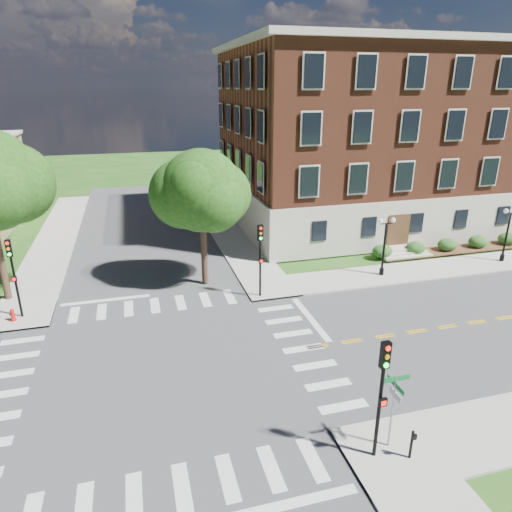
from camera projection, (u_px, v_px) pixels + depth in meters
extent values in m
plane|color=#1A4A15|center=(165.00, 370.00, 22.16)|extent=(160.00, 160.00, 0.00)
cube|color=#3D3D3F|center=(165.00, 370.00, 22.16)|extent=(90.00, 12.00, 0.01)
cube|color=#3D3D3F|center=(165.00, 370.00, 22.16)|extent=(12.00, 90.00, 0.01)
cube|color=#9E9B93|center=(461.00, 266.00, 34.85)|extent=(34.00, 3.50, 0.12)
cube|color=#9E9B93|center=(225.00, 226.00, 44.84)|extent=(3.50, 34.00, 0.12)
cube|color=#9E9B93|center=(56.00, 239.00, 40.99)|extent=(3.50, 34.00, 0.12)
cube|color=silver|center=(310.00, 319.00, 27.05)|extent=(0.40, 5.50, 0.00)
cube|color=#B9B5A3|center=(380.00, 197.00, 47.22)|extent=(30.00, 20.00, 4.20)
cube|color=brown|center=(388.00, 116.00, 44.43)|extent=(29.55, 19.70, 11.80)
cube|color=#B9B5A3|center=(394.00, 47.00, 42.28)|extent=(30.60, 20.60, 0.50)
cube|color=#472D19|center=(398.00, 231.00, 37.30)|extent=(2.00, 0.10, 2.80)
cylinder|color=#312118|center=(2.00, 265.00, 28.63)|extent=(0.44, 0.44, 4.60)
cylinder|color=#312118|center=(204.00, 257.00, 31.19)|extent=(0.44, 0.44, 3.76)
sphere|color=#183E10|center=(202.00, 191.00, 29.59)|extent=(5.42, 5.42, 5.42)
cylinder|color=black|center=(379.00, 413.00, 16.25)|extent=(0.14, 0.14, 3.80)
cube|color=black|center=(385.00, 355.00, 15.41)|extent=(0.32, 0.23, 1.00)
cylinder|color=red|center=(388.00, 349.00, 15.18)|extent=(0.18, 0.05, 0.18)
cylinder|color=orange|center=(387.00, 357.00, 15.29)|extent=(0.18, 0.05, 0.18)
cylinder|color=#19E533|center=(386.00, 365.00, 15.41)|extent=(0.18, 0.05, 0.18)
cube|color=black|center=(383.00, 402.00, 15.88)|extent=(0.30, 0.13, 0.30)
cylinder|color=black|center=(260.00, 269.00, 29.11)|extent=(0.14, 0.14, 3.80)
cube|color=black|center=(260.00, 233.00, 28.27)|extent=(0.36, 0.28, 1.00)
cylinder|color=red|center=(261.00, 228.00, 28.04)|extent=(0.19, 0.08, 0.18)
cylinder|color=orange|center=(261.00, 233.00, 28.15)|extent=(0.19, 0.08, 0.18)
cylinder|color=#19E533|center=(261.00, 238.00, 28.27)|extent=(0.19, 0.08, 0.18)
cube|color=black|center=(261.00, 261.00, 28.74)|extent=(0.32, 0.18, 0.30)
cylinder|color=black|center=(17.00, 287.00, 26.43)|extent=(0.14, 0.14, 3.80)
cube|color=black|center=(9.00, 248.00, 25.59)|extent=(0.35, 0.27, 1.00)
cylinder|color=red|center=(7.00, 243.00, 25.35)|extent=(0.19, 0.08, 0.18)
cylinder|color=orange|center=(8.00, 249.00, 25.47)|extent=(0.19, 0.08, 0.18)
cylinder|color=#19E533|center=(9.00, 254.00, 25.59)|extent=(0.19, 0.08, 0.18)
cube|color=black|center=(14.00, 279.00, 26.05)|extent=(0.32, 0.17, 0.30)
cylinder|color=black|center=(382.00, 271.00, 33.02)|extent=(0.32, 0.32, 0.50)
cylinder|color=black|center=(384.00, 250.00, 32.44)|extent=(0.16, 0.16, 3.80)
cube|color=black|center=(387.00, 224.00, 31.76)|extent=(1.00, 0.06, 0.06)
sphere|color=white|center=(380.00, 221.00, 31.56)|extent=(0.36, 0.36, 0.36)
sphere|color=white|center=(393.00, 220.00, 31.81)|extent=(0.36, 0.36, 0.36)
cylinder|color=black|center=(502.00, 258.00, 35.63)|extent=(0.32, 0.32, 0.50)
cylinder|color=black|center=(506.00, 238.00, 35.05)|extent=(0.16, 0.16, 3.80)
cube|color=black|center=(511.00, 213.00, 34.37)|extent=(1.00, 0.06, 0.06)
sphere|color=white|center=(506.00, 211.00, 34.18)|extent=(0.36, 0.36, 0.36)
cylinder|color=gray|center=(392.00, 412.00, 16.82)|extent=(0.07, 0.07, 3.10)
cube|color=#0D6D31|center=(396.00, 379.00, 16.31)|extent=(1.10, 0.03, 0.20)
cube|color=#0D6D31|center=(395.00, 385.00, 16.40)|extent=(0.03, 1.10, 0.20)
cube|color=silver|center=(395.00, 395.00, 16.57)|extent=(0.03, 0.75, 0.25)
cylinder|color=black|center=(411.00, 445.00, 16.58)|extent=(0.10, 0.10, 1.20)
cube|color=black|center=(415.00, 437.00, 16.31)|extent=(0.14, 0.08, 0.22)
cylinder|color=red|center=(14.00, 320.00, 26.58)|extent=(0.32, 0.32, 0.10)
cylinder|color=red|center=(13.00, 316.00, 26.49)|extent=(0.22, 0.22, 0.60)
sphere|color=red|center=(12.00, 311.00, 26.37)|extent=(0.24, 0.24, 0.24)
cylinder|color=red|center=(13.00, 315.00, 26.46)|extent=(0.35, 0.12, 0.12)
cylinder|color=red|center=(13.00, 315.00, 26.46)|extent=(0.12, 0.35, 0.12)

